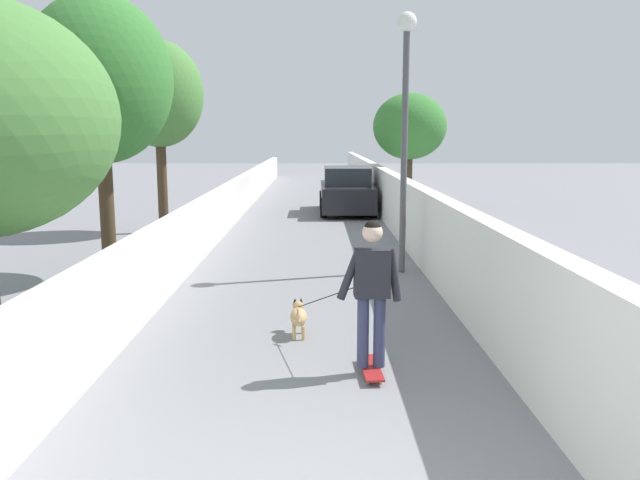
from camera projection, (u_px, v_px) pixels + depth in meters
ground_plane at (310, 227)px, 18.07m from camera, size 80.00×80.00×0.00m
wall_left at (216, 215)px, 15.98m from camera, size 48.00×0.30×1.19m
fence_right at (402, 208)px, 15.99m from camera, size 48.00×0.30×1.53m
tree_left_mid at (100, 81)px, 11.05m from camera, size 2.54×2.54×5.03m
tree_right_far at (410, 127)px, 22.55m from camera, size 2.62×2.62×4.08m
tree_left_distant at (159, 95)px, 16.45m from camera, size 2.33×2.33×5.03m
lamp_post at (405, 100)px, 11.61m from camera, size 0.36×0.36×4.80m
skateboard at (371, 368)px, 6.97m from camera, size 0.81×0.24×0.08m
person_skateboarder at (372, 282)px, 6.81m from camera, size 0.24×0.71×1.63m
dog at (299, 316)px, 8.25m from camera, size 1.67×0.96×1.06m
car_near at (347, 192)px, 21.18m from camera, size 4.02×1.80×1.54m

